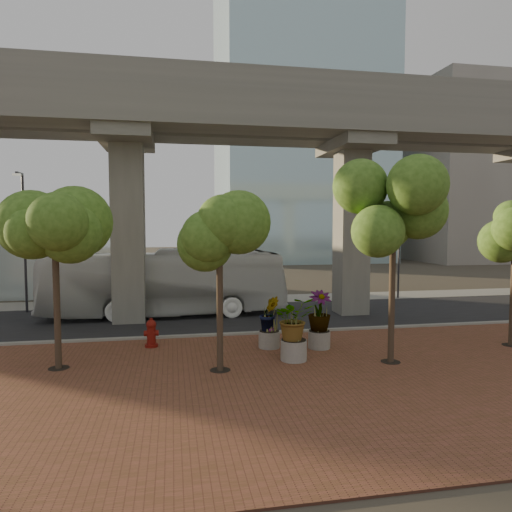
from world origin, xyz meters
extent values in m
plane|color=#3E372D|center=(0.00, 0.00, 0.00)|extent=(160.00, 160.00, 0.00)
cube|color=brown|center=(0.00, -8.00, 0.03)|extent=(70.00, 13.00, 0.06)
cube|color=black|center=(0.00, 2.00, 0.02)|extent=(90.00, 8.00, 0.04)
cube|color=gray|center=(0.00, -2.00, 0.08)|extent=(70.00, 0.25, 0.16)
cube|color=gray|center=(0.00, 7.50, 0.03)|extent=(90.00, 3.00, 0.06)
cube|color=gray|center=(0.00, 0.40, 10.50)|extent=(72.00, 2.40, 1.80)
cube|color=gray|center=(0.00, 3.60, 10.50)|extent=(72.00, 2.40, 1.80)
cube|color=gray|center=(0.00, -0.70, 11.90)|extent=(72.00, 0.12, 1.00)
cube|color=gray|center=(0.00, 4.70, 11.90)|extent=(72.00, 0.12, 1.00)
cube|color=gray|center=(38.00, 36.00, 12.00)|extent=(18.00, 16.00, 24.00)
imported|color=silver|center=(-4.16, 3.18, 1.81)|extent=(12.99, 3.16, 3.61)
cylinder|color=maroon|center=(-4.70, -3.35, 0.12)|extent=(0.53, 0.53, 0.12)
cylinder|color=maroon|center=(-4.70, -3.35, 0.54)|extent=(0.35, 0.35, 0.85)
sphere|color=maroon|center=(-4.70, -3.35, 0.97)|extent=(0.41, 0.41, 0.41)
cylinder|color=maroon|center=(-4.70, -3.35, 1.16)|extent=(0.12, 0.12, 0.15)
cylinder|color=maroon|center=(-4.70, -3.35, 0.62)|extent=(0.59, 0.23, 0.23)
cylinder|color=gray|center=(0.50, -6.15, 0.43)|extent=(0.96, 0.96, 0.75)
imported|color=#365C18|center=(0.50, -6.15, 1.61)|extent=(2.13, 2.13, 1.60)
cylinder|color=gray|center=(1.94, -4.75, 0.40)|extent=(0.88, 0.88, 0.69)
imported|color=#365C18|center=(1.94, -4.75, 1.56)|extent=(2.16, 2.16, 1.62)
cylinder|color=#A8A298|center=(-0.02, -4.31, 0.39)|extent=(0.86, 0.86, 0.67)
imported|color=#365C18|center=(-0.02, -4.31, 1.44)|extent=(1.91, 1.91, 1.43)
cylinder|color=#493829|center=(-7.72, -5.60, 1.96)|extent=(0.22, 0.22, 3.81)
cylinder|color=black|center=(-7.72, -5.60, 0.07)|extent=(0.70, 0.70, 0.01)
cylinder|color=#493829|center=(-2.27, -6.82, 2.00)|extent=(0.22, 0.22, 3.88)
cylinder|color=black|center=(-2.27, -6.82, 0.07)|extent=(0.70, 0.70, 0.01)
cylinder|color=#493829|center=(3.88, -7.00, 2.12)|extent=(0.22, 0.22, 4.11)
cylinder|color=black|center=(3.88, -7.00, 0.07)|extent=(0.70, 0.70, 0.01)
cylinder|color=black|center=(9.82, -5.79, 0.07)|extent=(0.70, 0.70, 0.01)
cylinder|color=#2E2D32|center=(-11.97, 5.50, 3.90)|extent=(0.14, 0.14, 7.73)
cube|color=#2E2D32|center=(-11.97, 5.02, 7.77)|extent=(0.14, 0.97, 0.14)
cube|color=silver|center=(-11.97, 4.53, 7.67)|extent=(0.39, 0.19, 0.12)
cylinder|color=#2D2D32|center=(11.14, 6.25, 3.73)|extent=(0.13, 0.13, 7.39)
cube|color=#2D2D32|center=(11.14, 5.79, 7.43)|extent=(0.14, 0.92, 0.14)
cube|color=silver|center=(11.14, 5.33, 7.34)|extent=(0.37, 0.18, 0.11)
camera|label=1|loc=(-3.82, -21.99, 5.02)|focal=32.00mm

